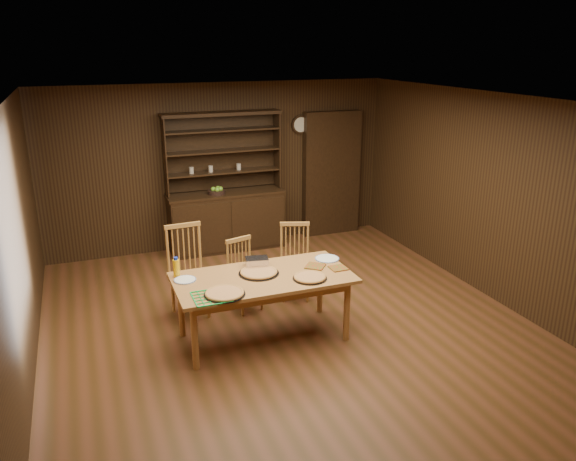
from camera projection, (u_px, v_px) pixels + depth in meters
name	position (u px, v px, depth m)	size (l,w,h in m)	color
floor	(287.00, 323.00, 6.66)	(6.00, 6.00, 0.00)	brown
room_shell	(287.00, 195.00, 6.16)	(6.00, 6.00, 6.00)	beige
china_hutch	(226.00, 213.00, 8.91)	(1.84, 0.52, 2.17)	black
doorway	(331.00, 174.00, 9.54)	(1.00, 0.18, 2.10)	black
wall_clock	(300.00, 125.00, 9.13)	(0.30, 0.05, 0.30)	black
dining_table	(263.00, 283.00, 6.14)	(1.93, 0.97, 0.75)	#AE6E3C
chair_left	(187.00, 267.00, 6.76)	(0.49, 0.47, 1.12)	#BA853F
chair_center	(243.00, 272.00, 6.92)	(0.45, 0.44, 0.91)	#BA853F
chair_right	(295.00, 258.00, 7.25)	(0.50, 0.49, 0.98)	#BA853F
pizza_left	(225.00, 293.00, 5.66)	(0.42, 0.42, 0.04)	black
pizza_right	(310.00, 277.00, 6.04)	(0.37, 0.37, 0.04)	black
pizza_center	(259.00, 272.00, 6.17)	(0.45, 0.45, 0.04)	black
cooling_rack	(211.00, 297.00, 5.60)	(0.36, 0.36, 0.02)	#0EB848
plate_left	(185.00, 280.00, 6.00)	(0.24, 0.24, 0.02)	white
plate_right	(327.00, 259.00, 6.59)	(0.29, 0.29, 0.02)	white
foil_dish	(257.00, 262.00, 6.37)	(0.25, 0.18, 0.10)	silver
juice_bottle	(176.00, 268.00, 6.07)	(0.07, 0.07, 0.23)	#FFBA0D
pot_holder_a	(338.00, 268.00, 6.32)	(0.18, 0.18, 0.01)	red
pot_holder_b	(315.00, 266.00, 6.37)	(0.20, 0.20, 0.02)	red
fruit_bowl	(217.00, 191.00, 8.68)	(0.27, 0.27, 0.12)	black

